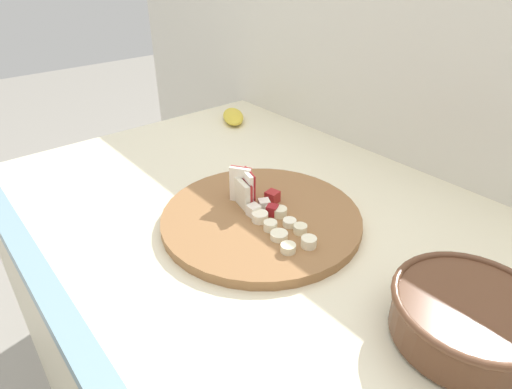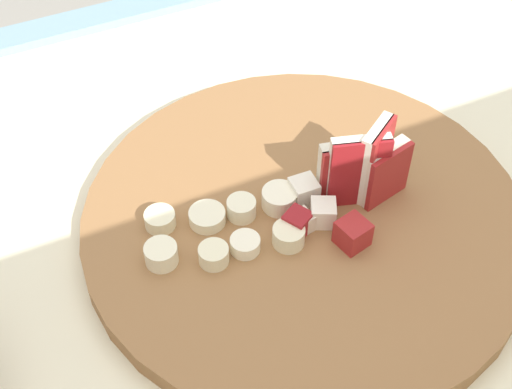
{
  "view_description": "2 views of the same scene",
  "coord_description": "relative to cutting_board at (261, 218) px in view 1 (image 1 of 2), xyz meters",
  "views": [
    {
      "loc": [
        0.4,
        -0.42,
        1.3
      ],
      "look_at": [
        -0.1,
        -0.0,
        0.92
      ],
      "focal_mm": 30.05,
      "sensor_mm": 36.0,
      "label": 1
    },
    {
      "loc": [
        0.12,
        0.31,
        1.32
      ],
      "look_at": [
        -0.03,
        -0.01,
        0.94
      ],
      "focal_mm": 51.2,
      "sensor_mm": 36.0,
      "label": 2
    }
  ],
  "objects": [
    {
      "name": "ceramic_bowl",
      "position": [
        0.35,
        0.03,
        0.03
      ],
      "size": [
        0.19,
        0.19,
        0.07
      ],
      "color": "brown",
      "rests_on": "tiled_countertop"
    },
    {
      "name": "apple_dice_pile",
      "position": [
        -0.0,
        0.02,
        0.02
      ],
      "size": [
        0.06,
        0.08,
        0.02
      ],
      "color": "white",
      "rests_on": "cutting_board"
    },
    {
      "name": "cutting_board",
      "position": [
        0.0,
        0.0,
        0.0
      ],
      "size": [
        0.35,
        0.35,
        0.02
      ],
      "primitive_type": "cylinder",
      "color": "olive",
      "rests_on": "tiled_countertop"
    },
    {
      "name": "banana_slice_rows",
      "position": [
        0.06,
        -0.01,
        0.02
      ],
      "size": [
        0.13,
        0.08,
        0.02
      ],
      "color": "white",
      "rests_on": "cutting_board"
    },
    {
      "name": "banana_peel",
      "position": [
        -0.43,
        0.26,
        0.0
      ],
      "size": [
        0.14,
        0.11,
        0.03
      ],
      "primitive_type": "ellipsoid",
      "rotation": [
        0.0,
        0.0,
        5.73
      ],
      "color": "gold",
      "rests_on": "tiled_countertop"
    },
    {
      "name": "apple_wedge_fan",
      "position": [
        -0.05,
        0.0,
        0.04
      ],
      "size": [
        0.07,
        0.04,
        0.07
      ],
      "color": "#A32323",
      "rests_on": "cutting_board"
    },
    {
      "name": "tile_backsplash",
      "position": [
        0.07,
        0.41,
        -0.25
      ],
      "size": [
        2.4,
        0.04,
        1.27
      ],
      "primitive_type": "cube",
      "color": "silver",
      "rests_on": "ground"
    }
  ]
}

